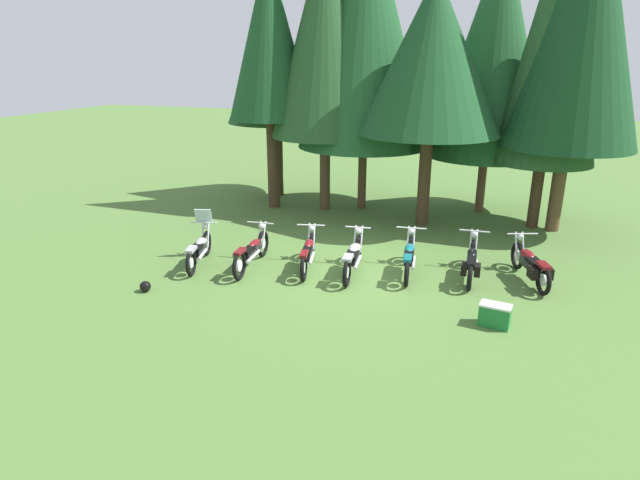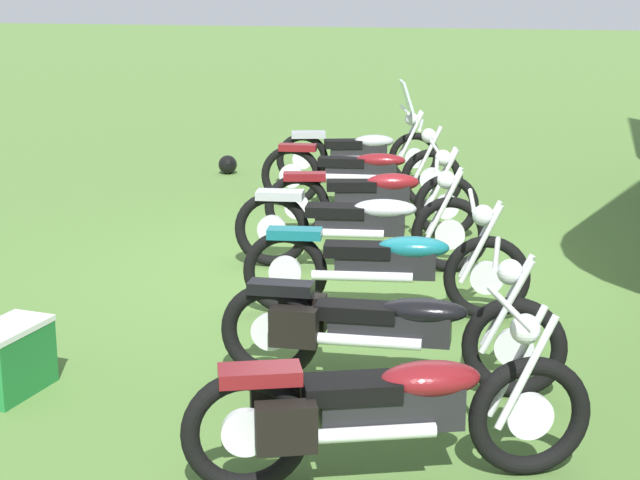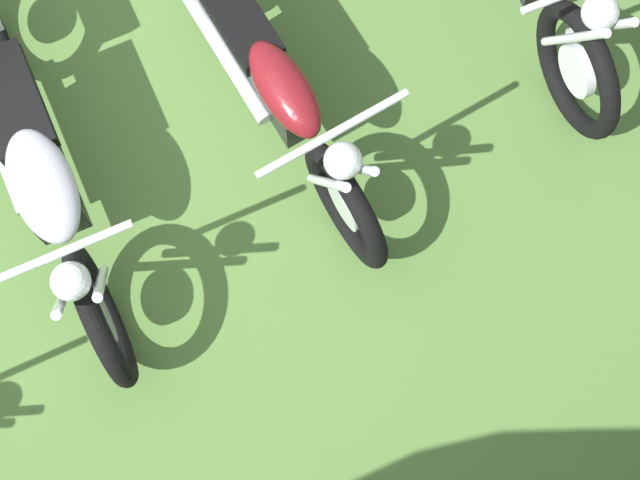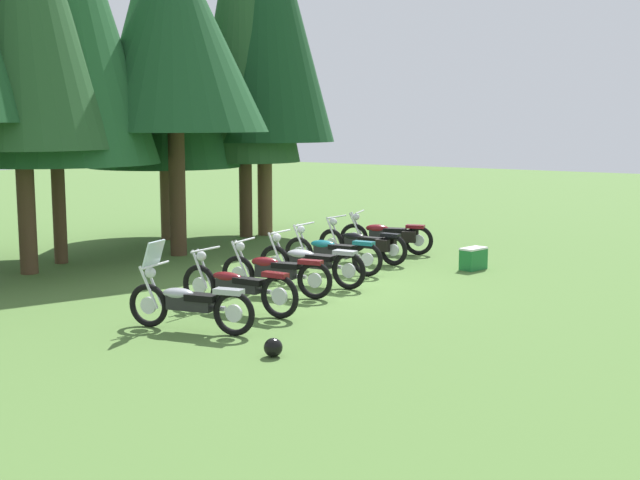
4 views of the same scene
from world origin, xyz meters
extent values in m
plane|color=#4C7033|center=(0.00, 0.00, 0.00)|extent=(80.00, 80.00, 0.00)
torus|color=black|center=(-2.72, 0.20, 0.36)|extent=(0.15, 0.73, 0.72)
cylinder|color=silver|center=(-2.72, 0.20, 0.36)|extent=(0.07, 0.28, 0.28)
cylinder|color=silver|center=(-2.78, 0.13, 0.66)|extent=(0.07, 0.34, 0.65)
cylinder|color=silver|center=(-2.65, 0.14, 0.66)|extent=(0.07, 0.34, 0.65)
sphere|color=silver|center=(-2.71, 0.15, 0.88)|extent=(0.18, 0.18, 0.17)
torus|color=black|center=(-1.42, 0.49, 0.34)|extent=(0.24, 0.69, 0.68)
cylinder|color=silver|center=(-1.42, 0.49, 0.34)|extent=(0.10, 0.27, 0.26)
cube|color=black|center=(-1.25, -0.27, 0.45)|extent=(0.34, 0.79, 0.24)
ellipsoid|color=maroon|center=(-1.30, -0.06, 0.60)|extent=(0.34, 0.59, 0.19)
cube|color=black|center=(-1.21, -0.48, 0.57)|extent=(0.32, 0.55, 0.10)
cylinder|color=silver|center=(-1.47, 0.42, 0.64)|extent=(0.11, 0.34, 0.65)
cylinder|color=silver|center=(-1.34, 0.45, 0.64)|extent=(0.11, 0.34, 0.65)
cylinder|color=silver|center=(-1.39, 0.35, 0.98)|extent=(0.73, 0.19, 0.04)
sphere|color=silver|center=(-1.41, 0.44, 0.86)|extent=(0.20, 0.20, 0.17)
cylinder|color=silver|center=(-1.10, -0.42, 0.36)|extent=(0.24, 0.77, 0.08)
torus|color=black|center=(-0.17, 0.64, 0.36)|extent=(0.17, 0.72, 0.72)
cylinder|color=silver|center=(-0.17, 0.64, 0.36)|extent=(0.08, 0.28, 0.28)
cube|color=black|center=(-0.09, -0.19, 0.46)|extent=(0.31, 0.85, 0.22)
ellipsoid|color=#9EA0A8|center=(-0.11, 0.04, 0.59)|extent=(0.35, 0.61, 0.17)
cube|color=black|center=(-0.07, -0.42, 0.56)|extent=(0.33, 0.58, 0.10)
cylinder|color=silver|center=(-0.25, 0.57, 0.66)|extent=(0.08, 0.34, 0.65)
cylinder|color=silver|center=(-0.08, 0.59, 0.66)|extent=(0.08, 0.34, 0.65)
cylinder|color=silver|center=(-0.16, 0.50, 0.99)|extent=(0.66, 0.10, 0.04)
sphere|color=silver|center=(-0.16, 0.59, 0.87)|extent=(0.19, 0.19, 0.17)
camera|label=1|loc=(3.03, -12.12, 5.12)|focal=29.71mm
camera|label=2|loc=(9.35, 1.42, 2.78)|focal=59.16mm
camera|label=3|loc=(-0.85, 1.80, 4.96)|focal=56.95mm
camera|label=4|loc=(-12.63, -9.68, 3.11)|focal=46.42mm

